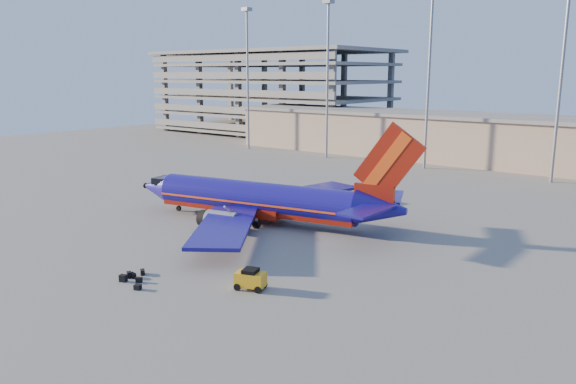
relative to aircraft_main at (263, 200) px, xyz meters
name	(u,v)px	position (x,y,z in m)	size (l,w,h in m)	color
ground	(269,233)	(3.16, -2.66, -2.40)	(220.00, 220.00, 0.00)	slate
terminal_building	(540,143)	(13.16, 55.34, 1.91)	(122.00, 16.00, 8.50)	gray
parking_garage	(272,89)	(-58.84, 71.39, 9.32)	(62.00, 32.00, 21.40)	slate
light_mast_row	(491,60)	(8.16, 43.34, 15.15)	(101.60, 1.60, 28.65)	gray
aircraft_main	(263,200)	(0.00, 0.00, 0.00)	(32.89, 31.32, 11.26)	navy
baggage_tug	(251,279)	(11.85, -14.99, -1.59)	(2.50, 1.97, 1.57)	gold
luggage_pile	(133,278)	(3.58, -19.33, -2.18)	(3.14, 2.80, 0.55)	black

